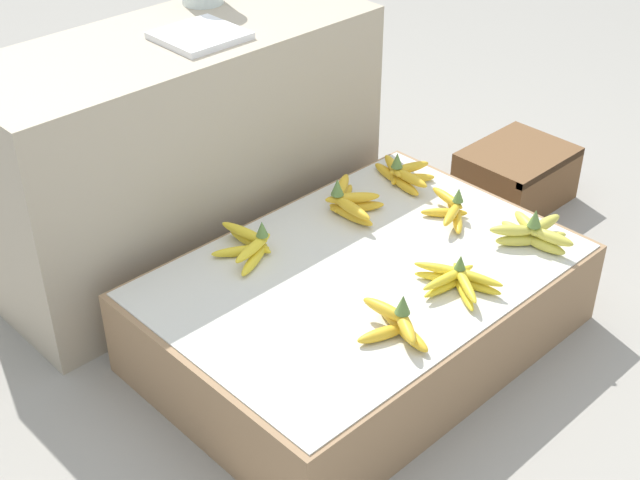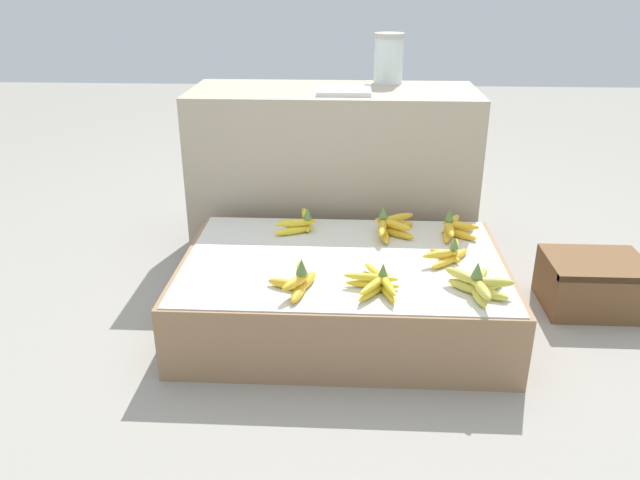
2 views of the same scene
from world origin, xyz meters
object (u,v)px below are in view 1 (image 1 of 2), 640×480
at_px(banana_bunch_back_midleft, 250,245).
at_px(banana_bunch_back_right, 402,174).
at_px(banana_bunch_front_midleft, 396,323).
at_px(banana_bunch_back_midright, 348,201).
at_px(wooden_crate, 516,176).
at_px(banana_bunch_middle_right, 451,209).
at_px(banana_bunch_front_right, 533,232).
at_px(foam_tray_white, 200,35).
at_px(banana_bunch_front_midright, 458,280).

xyz_separation_m(banana_bunch_back_midleft, banana_bunch_back_right, (0.57, -0.03, 0.00)).
distance_m(banana_bunch_front_midleft, banana_bunch_back_midright, 0.55).
distance_m(wooden_crate, banana_bunch_back_midright, 0.77).
bearing_deg(banana_bunch_middle_right, banana_bunch_front_right, -76.00).
bearing_deg(banana_bunch_back_right, banana_bunch_back_midright, -178.81).
bearing_deg(banana_bunch_back_right, foam_tray_white, 137.25).
bearing_deg(wooden_crate, banana_bunch_back_right, 172.58).
bearing_deg(banana_bunch_back_right, banana_bunch_back_midleft, 177.44).
distance_m(banana_bunch_front_right, foam_tray_white, 1.03).
xyz_separation_m(banana_bunch_front_right, banana_bunch_back_midleft, (-0.58, 0.48, -0.00)).
bearing_deg(banana_bunch_back_midleft, banana_bunch_back_right, -2.56).
height_order(wooden_crate, banana_bunch_back_midleft, banana_bunch_back_midleft).
height_order(banana_bunch_front_midright, foam_tray_white, foam_tray_white).
height_order(wooden_crate, banana_bunch_front_midleft, banana_bunch_front_midleft).
relative_size(wooden_crate, banana_bunch_front_midleft, 1.66).
bearing_deg(banana_bunch_front_midleft, banana_bunch_back_right, 40.60).
bearing_deg(banana_bunch_middle_right, banana_bunch_back_midleft, 154.31).
xyz_separation_m(banana_bunch_front_right, banana_bunch_back_midright, (-0.24, 0.45, 0.00)).
height_order(banana_bunch_front_midright, banana_bunch_back_midleft, banana_bunch_back_midleft).
height_order(wooden_crate, banana_bunch_front_right, banana_bunch_front_right).
relative_size(banana_bunch_back_midleft, banana_bunch_back_midright, 0.91).
bearing_deg(banana_bunch_back_right, banana_bunch_front_right, -88.66).
xyz_separation_m(wooden_crate, banana_bunch_front_midleft, (-1.05, -0.39, 0.18)).
distance_m(banana_bunch_front_midright, foam_tray_white, 0.94).
bearing_deg(banana_bunch_front_right, wooden_crate, 37.72).
bearing_deg(banana_bunch_front_right, foam_tray_white, 116.92).
bearing_deg(wooden_crate, banana_bunch_back_midright, 175.23).
distance_m(banana_bunch_front_midleft, foam_tray_white, 0.95).
distance_m(banana_bunch_front_midleft, banana_bunch_middle_right, 0.54).
distance_m(banana_bunch_front_right, banana_bunch_back_right, 0.45).
height_order(wooden_crate, foam_tray_white, foam_tray_white).
bearing_deg(banana_bunch_front_right, banana_bunch_back_right, 91.34).
height_order(banana_bunch_front_midright, banana_bunch_front_right, banana_bunch_front_right).
distance_m(wooden_crate, foam_tray_white, 1.20).
height_order(banana_bunch_back_right, foam_tray_white, foam_tray_white).
bearing_deg(wooden_crate, banana_bunch_front_midright, -154.81).
bearing_deg(foam_tray_white, banana_bunch_front_midright, -81.63).
distance_m(wooden_crate, banana_bunch_back_midleft, 1.10).
height_order(banana_bunch_front_midright, banana_bunch_middle_right, banana_bunch_middle_right).
height_order(banana_bunch_front_midleft, banana_bunch_front_midright, banana_bunch_front_midleft).
bearing_deg(banana_bunch_front_midleft, wooden_crate, 20.52).
xyz_separation_m(banana_bunch_front_midleft, banana_bunch_back_midleft, (-0.03, 0.48, -0.00)).
relative_size(wooden_crate, banana_bunch_back_midright, 1.55).
bearing_deg(banana_bunch_front_right, banana_bunch_front_midright, 178.26).
distance_m(banana_bunch_front_midright, banana_bunch_back_midright, 0.45).
relative_size(banana_bunch_front_midright, banana_bunch_back_right, 0.95).
distance_m(banana_bunch_front_midright, banana_bunch_middle_right, 0.33).
distance_m(banana_bunch_back_midleft, banana_bunch_back_midright, 0.34).
bearing_deg(banana_bunch_front_midright, banana_bunch_middle_right, 41.77).
bearing_deg(wooden_crate, banana_bunch_back_midleft, 175.12).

